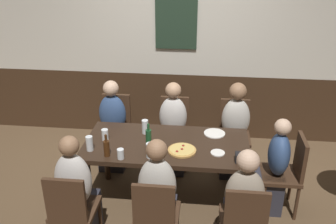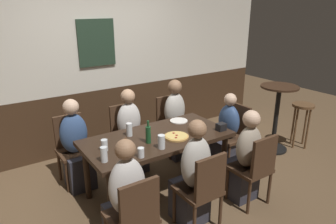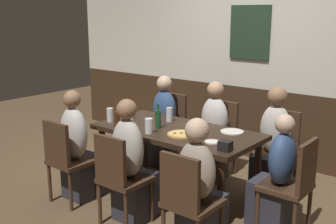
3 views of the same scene
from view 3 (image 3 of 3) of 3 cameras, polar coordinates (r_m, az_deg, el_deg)
name	(u,v)px [view 3 (image 3 of 3)]	position (r m, az deg, el deg)	size (l,w,h in m)	color
ground_plane	(176,195)	(4.60, 1.14, -11.27)	(12.00, 12.00, 0.00)	brown
wall_back	(254,61)	(5.61, 11.67, 6.84)	(6.40, 0.13, 2.60)	#3D2819
dining_table	(177,137)	(4.36, 1.18, -3.40)	(1.73, 0.85, 0.74)	black
chair_right_far	(279,146)	(4.74, 14.88, -4.54)	(0.40, 0.40, 0.88)	#422B1C
chair_mid_near	(119,175)	(3.82, -6.67, -8.56)	(0.40, 0.40, 0.88)	#422B1C
chair_head_east	(294,182)	(3.82, 16.77, -9.10)	(0.40, 0.40, 0.88)	#422B1C
chair_mid_far	(219,134)	(5.07, 7.02, -2.97)	(0.40, 0.40, 0.88)	#422B1C
chair_left_far	(170,123)	(5.50, 0.28, -1.58)	(0.40, 0.40, 0.88)	#422B1C
chair_right_near	(188,198)	(3.36, 2.68, -11.68)	(0.40, 0.40, 0.88)	#422B1C
chair_left_near	(66,157)	(4.37, -13.74, -6.01)	(0.40, 0.40, 0.88)	#422B1C
person_right_far	(272,150)	(4.59, 14.05, -4.99)	(0.34, 0.37, 1.18)	#2D2D38
person_mid_near	(132,170)	(3.93, -4.98, -7.91)	(0.34, 0.37, 1.18)	#2D2D38
person_head_east	(276,182)	(3.89, 14.45, -9.25)	(0.37, 0.34, 1.08)	#2D2D38
person_mid_far	(212,138)	(4.94, 6.02, -3.52)	(0.34, 0.37, 1.15)	#2D2D38
person_left_far	(162,127)	(5.38, -0.81, -2.07)	(0.34, 0.37, 1.14)	#2D2D38
person_right_near	(199,194)	(3.49, 4.29, -11.11)	(0.34, 0.37, 1.12)	#2D2D38
person_left_near	(79,154)	(4.46, -12.09, -5.59)	(0.34, 0.37, 1.17)	#2D2D38
pizza	(182,134)	(4.12, 1.90, -3.05)	(0.29, 0.29, 0.03)	tan
beer_glass_half	(169,115)	(4.63, 0.19, -0.46)	(0.07, 0.07, 0.16)	silver
pint_glass_stout	(149,127)	(4.18, -2.62, -2.03)	(0.08, 0.08, 0.15)	silver
tumbler_short	(131,115)	(4.74, -5.12, -0.36)	(0.07, 0.07, 0.12)	silver
beer_glass_tall	(110,116)	(4.65, -7.90, -0.50)	(0.07, 0.07, 0.16)	silver
pint_glass_amber	(125,125)	(4.34, -5.92, -1.83)	(0.07, 0.07, 0.10)	silver
beer_bottle_green	(158,119)	(4.35, -1.36, -0.90)	(0.06, 0.06, 0.26)	#194723
beer_bottle_brown	(117,118)	(4.45, -6.95, -0.85)	(0.06, 0.06, 0.23)	#42230F
plate_white_large	(232,132)	(4.28, 8.73, -2.66)	(0.23, 0.23, 0.01)	white
plate_white_small	(212,142)	(3.93, 6.05, -4.07)	(0.14, 0.14, 0.01)	white
condiment_caddy	(225,146)	(3.70, 7.81, -4.59)	(0.11, 0.09, 0.09)	black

